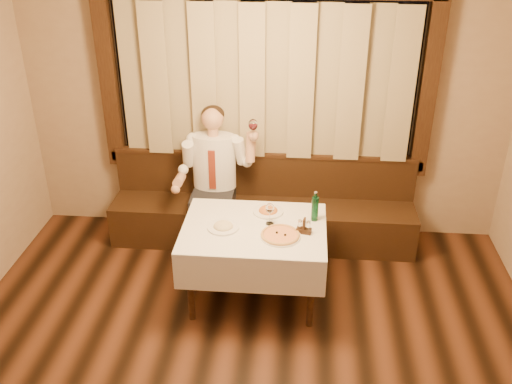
# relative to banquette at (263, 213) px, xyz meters

# --- Properties ---
(room) EXTENTS (5.01, 6.01, 2.81)m
(room) POSITION_rel_banquette_xyz_m (-0.00, -1.75, 1.19)
(room) COLOR black
(room) RESTS_ON ground
(banquette) EXTENTS (3.20, 0.61, 0.94)m
(banquette) POSITION_rel_banquette_xyz_m (0.00, 0.00, 0.00)
(banquette) COLOR black
(banquette) RESTS_ON ground
(dining_table) EXTENTS (1.27, 0.97, 0.76)m
(dining_table) POSITION_rel_banquette_xyz_m (0.00, -1.02, 0.34)
(dining_table) COLOR black
(dining_table) RESTS_ON ground
(pizza) EXTENTS (0.35, 0.35, 0.04)m
(pizza) POSITION_rel_banquette_xyz_m (0.24, -1.16, 0.46)
(pizza) COLOR white
(pizza) RESTS_ON dining_table
(pasta_red) EXTENTS (0.28, 0.28, 0.10)m
(pasta_red) POSITION_rel_banquette_xyz_m (0.11, -0.75, 0.48)
(pasta_red) COLOR white
(pasta_red) RESTS_ON dining_table
(pasta_cream) EXTENTS (0.28, 0.28, 0.10)m
(pasta_cream) POSITION_rel_banquette_xyz_m (-0.27, -1.06, 0.48)
(pasta_cream) COLOR white
(pasta_cream) RESTS_ON dining_table
(green_bottle) EXTENTS (0.06, 0.06, 0.28)m
(green_bottle) POSITION_rel_banquette_xyz_m (0.53, -0.85, 0.57)
(green_bottle) COLOR #114F2B
(green_bottle) RESTS_ON dining_table
(table_wine_glass) EXTENTS (0.08, 0.08, 0.21)m
(table_wine_glass) POSITION_rel_banquette_xyz_m (0.13, -0.96, 0.60)
(table_wine_glass) COLOR white
(table_wine_glass) RESTS_ON dining_table
(cruet_caddy) EXTENTS (0.14, 0.09, 0.14)m
(cruet_caddy) POSITION_rel_banquette_xyz_m (0.44, -1.08, 0.49)
(cruet_caddy) COLOR black
(cruet_caddy) RESTS_ON dining_table
(seated_man) EXTENTS (0.84, 0.63, 1.50)m
(seated_man) POSITION_rel_banquette_xyz_m (-0.50, -0.09, 0.55)
(seated_man) COLOR black
(seated_man) RESTS_ON ground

